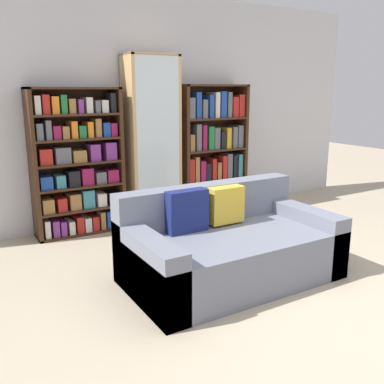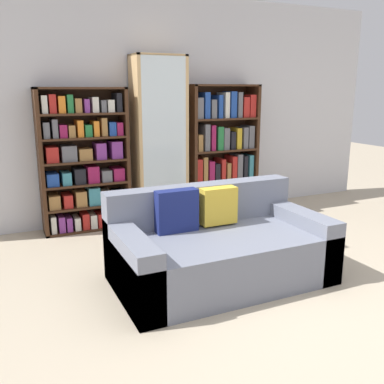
{
  "view_description": "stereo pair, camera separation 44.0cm",
  "coord_description": "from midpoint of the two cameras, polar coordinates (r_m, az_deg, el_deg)",
  "views": [
    {
      "loc": [
        -2.36,
        -2.05,
        1.59
      ],
      "look_at": [
        -0.17,
        1.63,
        0.56
      ],
      "focal_mm": 40.0,
      "sensor_mm": 36.0,
      "label": 1
    },
    {
      "loc": [
        -1.97,
        -2.25,
        1.59
      ],
      "look_at": [
        -0.17,
        1.63,
        0.56
      ],
      "focal_mm": 40.0,
      "sensor_mm": 36.0,
      "label": 2
    }
  ],
  "objects": [
    {
      "name": "wall_back",
      "position": [
        5.41,
        -7.21,
        10.9
      ],
      "size": [
        6.19,
        0.06,
        2.7
      ],
      "color": "silver",
      "rests_on": "ground"
    },
    {
      "name": "ground_plane",
      "position": [
        3.44,
        13.24,
        -14.37
      ],
      "size": [
        16.0,
        16.0,
        0.0
      ],
      "primitive_type": "plane",
      "color": "tan"
    },
    {
      "name": "bookshelf_left",
      "position": [
        4.94,
        -17.51,
        3.47
      ],
      "size": [
        0.98,
        0.32,
        1.61
      ],
      "color": "#3D2314",
      "rests_on": "ground"
    },
    {
      "name": "couch",
      "position": [
        3.67,
        1.44,
        -7.45
      ],
      "size": [
        1.77,
        0.97,
        0.78
      ],
      "color": "slate",
      "rests_on": "ground"
    },
    {
      "name": "wine_bottle",
      "position": [
        4.69,
        2.08,
        -4.32
      ],
      "size": [
        0.08,
        0.08,
        0.37
      ],
      "color": "#192333",
      "rests_on": "ground"
    },
    {
      "name": "display_cabinet",
      "position": [
        5.17,
        -7.86,
        6.7
      ],
      "size": [
        0.62,
        0.36,
        1.98
      ],
      "color": "tan",
      "rests_on": "ground"
    },
    {
      "name": "bookshelf_right",
      "position": [
        5.6,
        0.47,
        5.4
      ],
      "size": [
        0.93,
        0.32,
        1.65
      ],
      "color": "#3D2314",
      "rests_on": "ground"
    }
  ]
}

